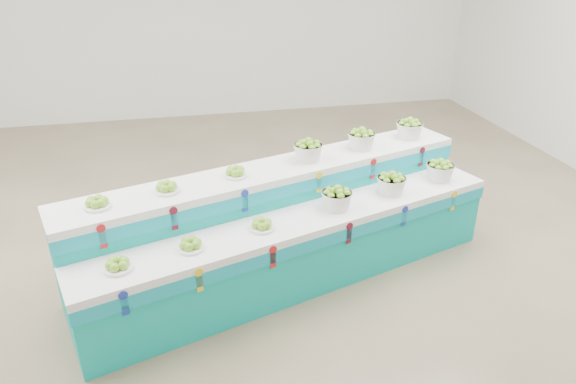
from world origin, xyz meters
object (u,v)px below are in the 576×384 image
(basket_upper_right, at_px, (409,128))
(display_stand, at_px, (288,226))
(basket_lower_left, at_px, (337,198))
(plate_upper_mid, at_px, (166,187))

(basket_upper_right, bearing_deg, display_stand, -153.74)
(basket_lower_left, xyz_separation_m, basket_upper_right, (1.08, 0.88, 0.30))
(basket_lower_left, bearing_deg, plate_upper_mid, 177.85)
(display_stand, bearing_deg, basket_lower_left, -34.45)
(basket_upper_right, bearing_deg, plate_upper_mid, -162.45)
(plate_upper_mid, bearing_deg, basket_upper_right, 17.55)
(basket_lower_left, relative_size, basket_upper_right, 1.00)
(plate_upper_mid, bearing_deg, display_stand, 3.93)
(display_stand, distance_m, plate_upper_mid, 1.22)
(display_stand, xyz_separation_m, plate_upper_mid, (-1.08, -0.07, 0.56))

